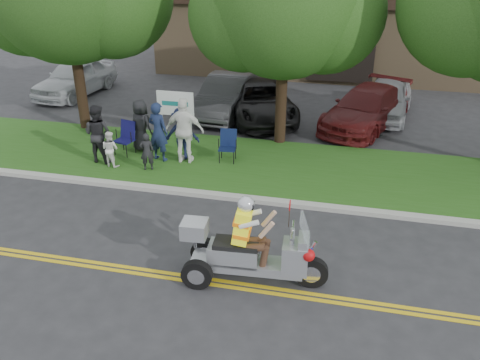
% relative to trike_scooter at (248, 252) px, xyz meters
% --- Properties ---
extents(ground, '(120.00, 120.00, 0.00)m').
position_rel_trike_scooter_xyz_m(ground, '(-1.03, 0.26, -0.67)').
color(ground, '#28282B').
rests_on(ground, ground).
extents(centerline_near, '(60.00, 0.10, 0.01)m').
position_rel_trike_scooter_xyz_m(centerline_near, '(-1.03, -0.32, -0.67)').
color(centerline_near, gold).
rests_on(centerline_near, ground).
extents(centerline_far, '(60.00, 0.10, 0.01)m').
position_rel_trike_scooter_xyz_m(centerline_far, '(-1.03, -0.16, -0.67)').
color(centerline_far, gold).
rests_on(centerline_far, ground).
extents(curb, '(60.00, 0.25, 0.12)m').
position_rel_trike_scooter_xyz_m(curb, '(-1.03, 3.31, -0.61)').
color(curb, '#A8A89E').
rests_on(curb, ground).
extents(grass_verge, '(60.00, 4.00, 0.10)m').
position_rel_trike_scooter_xyz_m(grass_verge, '(-1.03, 5.46, -0.62)').
color(grass_verge, '#255416').
rests_on(grass_verge, ground).
extents(commercial_building, '(18.00, 8.20, 4.00)m').
position_rel_trike_scooter_xyz_m(commercial_building, '(0.97, 19.24, 1.34)').
color(commercial_building, '#9E7F5B').
rests_on(commercial_building, ground).
extents(tree_mid, '(5.88, 4.80, 7.05)m').
position_rel_trike_scooter_xyz_m(tree_mid, '(-0.47, 7.49, 3.76)').
color(tree_mid, '#332114').
rests_on(tree_mid, ground).
extents(business_sign, '(1.25, 0.06, 1.75)m').
position_rel_trike_scooter_xyz_m(business_sign, '(-3.93, 6.86, 0.58)').
color(business_sign, silver).
rests_on(business_sign, ground).
extents(trike_scooter, '(2.95, 1.02, 1.93)m').
position_rel_trike_scooter_xyz_m(trike_scooter, '(0.00, 0.00, 0.00)').
color(trike_scooter, black).
rests_on(trike_scooter, ground).
extents(lawn_chair_a, '(0.66, 0.67, 1.03)m').
position_rel_trike_scooter_xyz_m(lawn_chair_a, '(-5.07, 5.41, 0.01)').
color(lawn_chair_a, black).
rests_on(lawn_chair_a, grass_verge).
extents(lawn_chair_b, '(0.55, 0.57, 0.96)m').
position_rel_trike_scooter_xyz_m(lawn_chair_b, '(-1.83, 5.58, -0.03)').
color(lawn_chair_b, black).
rests_on(lawn_chair_b, grass_verge).
extents(spectator_adult_left, '(0.76, 0.60, 1.82)m').
position_rel_trike_scooter_xyz_m(spectator_adult_left, '(-3.86, 5.13, 0.34)').
color(spectator_adult_left, '#182444').
rests_on(spectator_adult_left, grass_verge).
extents(spectator_adult_mid, '(0.93, 0.77, 1.77)m').
position_rel_trike_scooter_xyz_m(spectator_adult_mid, '(-5.59, 4.62, 0.32)').
color(spectator_adult_mid, black).
rests_on(spectator_adult_mid, grass_verge).
extents(spectator_adult_right, '(1.20, 0.55, 2.00)m').
position_rel_trike_scooter_xyz_m(spectator_adult_right, '(-3.04, 5.15, 0.43)').
color(spectator_adult_right, white).
rests_on(spectator_adult_right, grass_verge).
extents(spectator_chair_a, '(1.13, 0.77, 1.61)m').
position_rel_trike_scooter_xyz_m(spectator_chair_a, '(-3.22, 5.39, 0.24)').
color(spectator_chair_a, '#171E41').
rests_on(spectator_chair_a, grass_verge).
extents(spectator_chair_b, '(0.95, 0.79, 1.66)m').
position_rel_trike_scooter_xyz_m(spectator_chair_b, '(-4.68, 5.72, 0.26)').
color(spectator_chair_b, black).
rests_on(spectator_chair_b, grass_verge).
extents(child_left, '(0.48, 0.40, 1.13)m').
position_rel_trike_scooter_xyz_m(child_left, '(-3.95, 4.37, -0.00)').
color(child_left, black).
rests_on(child_left, grass_verge).
extents(child_right, '(0.61, 0.53, 1.09)m').
position_rel_trike_scooter_xyz_m(child_right, '(-5.11, 4.36, -0.03)').
color(child_right, white).
rests_on(child_right, grass_verge).
extents(parked_car_far_left, '(2.27, 4.57, 1.50)m').
position_rel_trike_scooter_xyz_m(parked_car_far_left, '(-10.03, 11.12, 0.08)').
color(parked_car_far_left, silver).
rests_on(parked_car_far_left, ground).
extents(parked_car_left, '(1.85, 4.56, 1.47)m').
position_rel_trike_scooter_xyz_m(parked_car_left, '(-3.03, 10.07, 0.06)').
color(parked_car_left, '#343437').
rests_on(parked_car_left, ground).
extents(parked_car_mid, '(3.89, 5.36, 1.35)m').
position_rel_trike_scooter_xyz_m(parked_car_mid, '(-1.69, 9.87, 0.00)').
color(parked_car_mid, black).
rests_on(parked_car_mid, ground).
extents(parked_car_right, '(3.63, 5.24, 1.41)m').
position_rel_trike_scooter_xyz_m(parked_car_right, '(2.22, 9.81, 0.03)').
color(parked_car_right, '#571414').
rests_on(parked_car_right, ground).
extents(parked_car_far_right, '(2.22, 4.33, 1.41)m').
position_rel_trike_scooter_xyz_m(parked_car_far_right, '(2.97, 11.18, 0.03)').
color(parked_car_far_right, '#9D9FA4').
rests_on(parked_car_far_right, ground).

